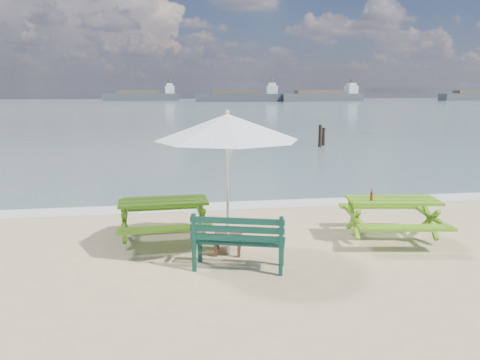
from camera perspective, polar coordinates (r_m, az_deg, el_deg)
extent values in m
plane|color=slate|center=(92.30, -7.96, 8.92)|extent=(300.00, 300.00, 0.00)
cube|color=silver|center=(12.34, -0.39, -3.12)|extent=(22.00, 0.90, 0.01)
cube|color=#559416|center=(9.47, -9.33, -2.58)|extent=(1.78, 0.89, 0.05)
cube|color=#559416|center=(10.35, -9.43, -3.31)|extent=(1.76, 0.37, 0.05)
cube|color=#559416|center=(8.76, -9.08, -5.91)|extent=(1.76, 0.37, 0.05)
cube|color=#559416|center=(9.58, -9.25, -5.13)|extent=(1.68, 1.05, 0.74)
cube|color=#599516|center=(9.91, 18.14, -2.35)|extent=(1.88, 1.10, 0.06)
cube|color=#599516|center=(10.76, 16.71, -3.06)|extent=(1.79, 0.59, 0.06)
cube|color=#599516|center=(9.23, 19.58, -5.51)|extent=(1.79, 0.59, 0.06)
cube|color=#599516|center=(10.02, 17.99, -4.81)|extent=(1.79, 1.25, 0.75)
cube|color=#0E3A2E|center=(7.99, -0.13, -7.38)|extent=(1.63, 0.89, 0.04)
cube|color=#0E3A2E|center=(7.68, -0.37, -6.05)|extent=(1.51, 0.49, 0.40)
cube|color=#0E3A2E|center=(8.07, -0.13, -9.03)|extent=(1.54, 0.92, 0.49)
cube|color=brown|center=(8.75, -1.48, -6.95)|extent=(0.61, 0.61, 0.05)
cube|color=brown|center=(8.80, -1.47, -7.98)|extent=(0.54, 0.54, 0.29)
cylinder|color=silver|center=(8.51, -1.51, -0.91)|extent=(0.05, 0.05, 2.51)
cone|color=white|center=(8.36, -1.55, 6.47)|extent=(3.06, 3.06, 0.47)
cylinder|color=#8C4114|center=(9.62, 15.73, -2.00)|extent=(0.06, 0.06, 0.14)
cylinder|color=#8C4114|center=(9.59, 15.77, -1.22)|extent=(0.02, 0.02, 0.07)
cylinder|color=red|center=(9.62, 15.73, -2.00)|extent=(0.06, 0.06, 0.06)
imported|color=tan|center=(24.38, -1.25, 3.12)|extent=(0.67, 0.54, 1.58)
cylinder|color=black|center=(25.45, 9.74, 5.10)|extent=(0.19, 0.19, 1.40)
cylinder|color=black|center=(26.15, 10.15, 5.00)|extent=(0.17, 0.17, 1.18)
cube|color=#3D4248|center=(160.05, 27.18, 8.98)|extent=(26.65, 6.97, 2.20)
cube|color=#3D4248|center=(127.48, -0.12, 9.98)|extent=(23.53, 5.69, 2.20)
cube|color=silver|center=(128.49, 3.89, 10.94)|extent=(3.01, 3.20, 2.20)
cube|color=#3D4248|center=(132.08, 9.90, 9.85)|extent=(24.10, 7.25, 2.20)
cube|color=silver|center=(136.36, 13.39, 10.67)|extent=(3.24, 3.37, 2.20)
cube|color=#3D4248|center=(138.94, -11.95, 9.82)|extent=(21.64, 5.67, 2.20)
cube|color=silver|center=(139.41, -8.59, 10.84)|extent=(2.79, 3.19, 2.20)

